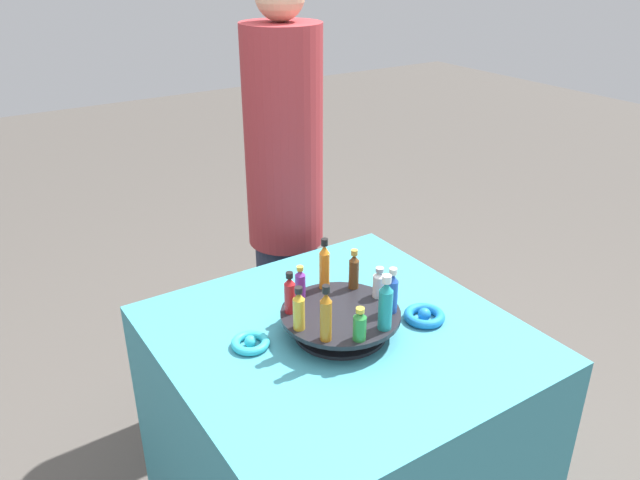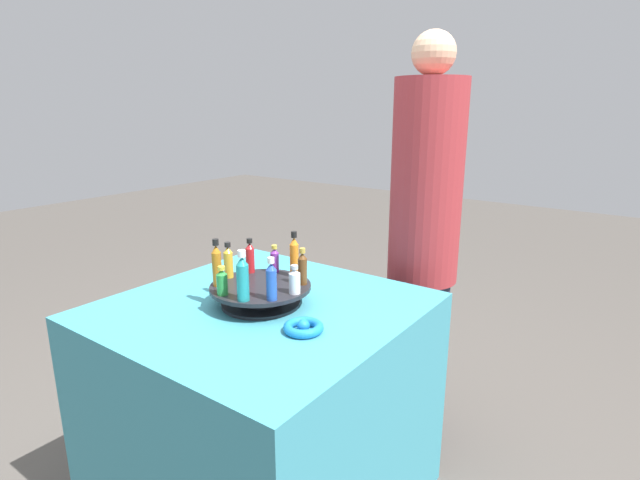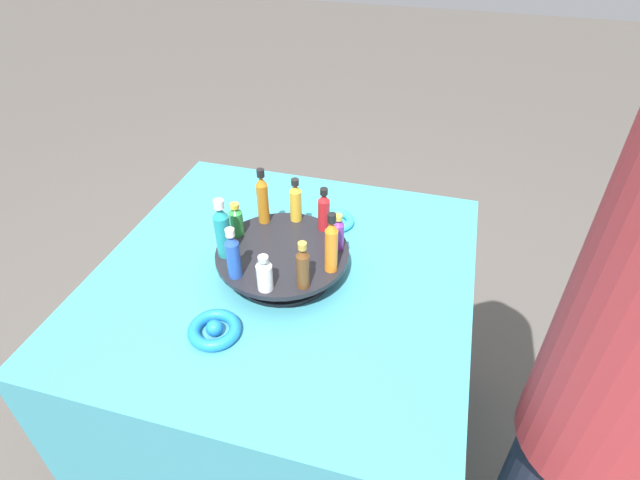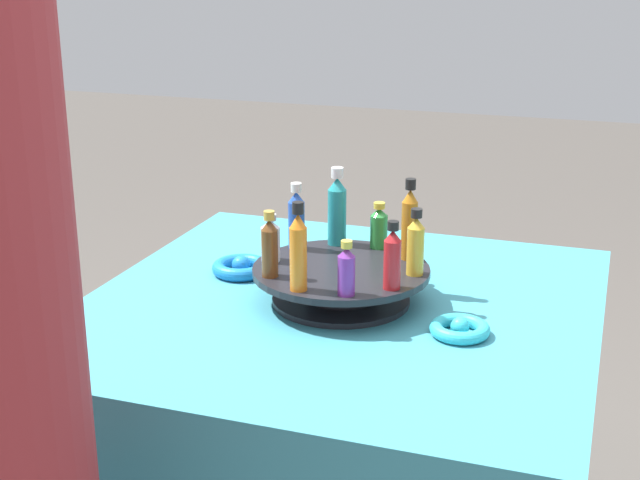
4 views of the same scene
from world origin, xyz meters
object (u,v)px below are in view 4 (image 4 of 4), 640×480
(bottle_amber, at_px, (409,223))
(bottle_brown, at_px, (270,247))
(bottle_clear, at_px, (270,239))
(bottle_red, at_px, (392,258))
(ribbon_bow_blue, at_px, (241,267))
(display_stand, at_px, (341,282))
(bottle_purple, at_px, (346,270))
(ribbon_bow_teal, at_px, (460,329))
(bottle_blue, at_px, (296,219))
(bottle_teal, at_px, (337,209))
(bottle_gold, at_px, (416,245))
(bottle_orange, at_px, (298,250))
(bottle_green, at_px, (379,227))

(bottle_amber, xyz_separation_m, bottle_brown, (-0.16, 0.20, -0.01))
(bottle_clear, distance_m, bottle_red, 0.25)
(bottle_amber, bearing_deg, ribbon_bow_blue, 91.40)
(display_stand, xyz_separation_m, ribbon_bow_blue, (0.07, 0.23, -0.02))
(bottle_purple, bearing_deg, ribbon_bow_teal, -75.25)
(bottle_blue, distance_m, bottle_red, 0.26)
(bottle_amber, height_order, bottle_brown, bottle_amber)
(bottle_brown, xyz_separation_m, ribbon_bow_teal, (0.01, -0.33, -0.11))
(bottle_amber, bearing_deg, bottle_blue, 93.23)
(bottle_teal, height_order, bottle_gold, bottle_teal)
(bottle_orange, distance_m, bottle_purple, 0.08)
(bottle_green, xyz_separation_m, bottle_clear, (-0.13, 0.16, -0.00))
(bottle_red, bearing_deg, bottle_green, 21.23)
(bottle_blue, distance_m, bottle_orange, 0.21)
(bottle_blue, xyz_separation_m, bottle_clear, (-0.08, 0.02, -0.02))
(bottle_amber, bearing_deg, display_stand, 129.23)
(bottle_clear, relative_size, ribbon_bow_teal, 0.88)
(bottle_brown, bearing_deg, bottle_clear, 21.23)
(bottle_green, relative_size, bottle_teal, 0.59)
(bottle_amber, height_order, bottle_blue, bottle_amber)
(display_stand, relative_size, bottle_red, 2.71)
(bottle_purple, xyz_separation_m, ribbon_bow_blue, (0.20, 0.27, -0.09))
(display_stand, relative_size, ribbon_bow_blue, 2.80)
(bottle_amber, height_order, bottle_red, bottle_amber)
(bottle_green, xyz_separation_m, bottle_brown, (-0.21, 0.13, 0.01))
(bottle_green, height_order, bottle_purple, bottle_purple)
(bottle_brown, bearing_deg, bottle_gold, -68.77)
(display_stand, xyz_separation_m, bottle_red, (-0.07, -0.11, 0.08))
(bottle_purple, bearing_deg, bottle_amber, -14.77)
(bottle_red, bearing_deg, display_stand, 57.23)
(bottle_teal, relative_size, ribbon_bow_blue, 1.32)
(bottle_orange, height_order, ribbon_bow_teal, bottle_orange)
(display_stand, height_order, bottle_orange, bottle_orange)
(bottle_teal, height_order, bottle_red, bottle_teal)
(bottle_clear, bearing_deg, bottle_red, -104.77)
(display_stand, height_order, ribbon_bow_blue, display_stand)
(bottle_clear, distance_m, ribbon_bow_teal, 0.37)
(bottle_brown, distance_m, bottle_purple, 0.15)
(bottle_amber, xyz_separation_m, bottle_purple, (-0.20, 0.05, -0.03))
(bottle_clear, distance_m, bottle_gold, 0.26)
(bottle_blue, bearing_deg, bottle_purple, -140.77)
(bottle_teal, distance_m, bottle_orange, 0.25)
(bottle_purple, height_order, ribbon_bow_teal, bottle_purple)
(bottle_teal, bearing_deg, ribbon_bow_teal, -125.64)
(bottle_purple, bearing_deg, bottle_clear, 57.23)
(bottle_green, xyz_separation_m, ribbon_bow_blue, (-0.05, 0.26, -0.09))
(bottle_teal, bearing_deg, bottle_brown, 165.23)
(bottle_orange, relative_size, ribbon_bow_teal, 1.52)
(bottle_amber, xyz_separation_m, bottle_orange, (-0.21, 0.13, 0.00))
(bottle_amber, distance_m, bottle_teal, 0.15)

